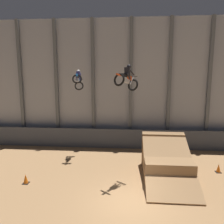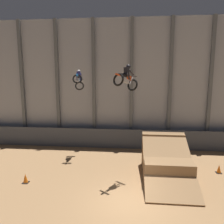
{
  "view_description": "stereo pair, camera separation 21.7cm",
  "coord_description": "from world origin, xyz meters",
  "px_view_note": "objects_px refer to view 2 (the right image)",
  "views": [
    {
      "loc": [
        -0.03,
        -10.29,
        6.38
      ],
      "look_at": [
        -1.29,
        4.86,
        3.87
      ],
      "focal_mm": 35.0,
      "sensor_mm": 36.0,
      "label": 1
    },
    {
      "loc": [
        0.19,
        -10.27,
        6.38
      ],
      "look_at": [
        -1.29,
        4.86,
        3.87
      ],
      "focal_mm": 35.0,
      "sensor_mm": 36.0,
      "label": 2
    }
  ],
  "objects_px": {
    "dirt_ramp": "(165,162)",
    "rider_bike_left_air": "(79,80)",
    "traffic_cone_near_ramp": "(25,178)",
    "rider_bike_right_air": "(126,79)",
    "traffic_cone_arena_edge": "(219,169)"
  },
  "relations": [
    {
      "from": "dirt_ramp",
      "to": "rider_bike_left_air",
      "type": "relative_size",
      "value": 2.99
    },
    {
      "from": "dirt_ramp",
      "to": "traffic_cone_near_ramp",
      "type": "bearing_deg",
      "value": -166.89
    },
    {
      "from": "dirt_ramp",
      "to": "traffic_cone_near_ramp",
      "type": "distance_m",
      "value": 8.81
    },
    {
      "from": "rider_bike_left_air",
      "to": "dirt_ramp",
      "type": "bearing_deg",
      "value": -32.2
    },
    {
      "from": "rider_bike_right_air",
      "to": "traffic_cone_near_ramp",
      "type": "bearing_deg",
      "value": -134.91
    },
    {
      "from": "traffic_cone_arena_edge",
      "to": "rider_bike_right_air",
      "type": "bearing_deg",
      "value": -166.37
    },
    {
      "from": "rider_bike_left_air",
      "to": "traffic_cone_arena_edge",
      "type": "xyz_separation_m",
      "value": [
        10.0,
        -2.43,
        -5.83
      ]
    },
    {
      "from": "dirt_ramp",
      "to": "traffic_cone_near_ramp",
      "type": "relative_size",
      "value": 9.04
    },
    {
      "from": "rider_bike_left_air",
      "to": "rider_bike_right_air",
      "type": "height_order",
      "value": "rider_bike_right_air"
    },
    {
      "from": "rider_bike_right_air",
      "to": "traffic_cone_near_ramp",
      "type": "relative_size",
      "value": 3.04
    },
    {
      "from": "rider_bike_left_air",
      "to": "traffic_cone_near_ramp",
      "type": "bearing_deg",
      "value": -120.63
    },
    {
      "from": "rider_bike_left_air",
      "to": "traffic_cone_arena_edge",
      "type": "height_order",
      "value": "rider_bike_left_air"
    },
    {
      "from": "rider_bike_right_air",
      "to": "traffic_cone_near_ramp",
      "type": "distance_m",
      "value": 8.51
    },
    {
      "from": "dirt_ramp",
      "to": "rider_bike_left_air",
      "type": "distance_m",
      "value": 8.81
    },
    {
      "from": "rider_bike_left_air",
      "to": "traffic_cone_near_ramp",
      "type": "xyz_separation_m",
      "value": [
        -2.16,
        -4.98,
        -5.83
      ]
    }
  ]
}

